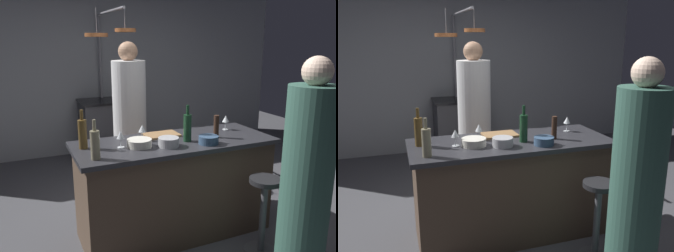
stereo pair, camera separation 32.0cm
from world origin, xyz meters
The scene contains 19 objects.
ground_plane centered at (0.00, 0.00, 0.00)m, with size 9.00×9.00×0.00m, color #4C4C51.
back_wall centered at (0.00, 2.85, 1.30)m, with size 6.40×0.16×2.60m, color #9EA3A8.
kitchen_island centered at (0.00, 0.00, 0.45)m, with size 1.80×0.72×0.90m.
stove_range centered at (0.00, 2.45, 0.45)m, with size 0.80×0.64×0.89m.
chef centered at (-0.11, 0.95, 0.82)m, with size 0.37×0.37×1.76m.
bar_stool_right centered at (0.52, -0.62, 0.38)m, with size 0.28×0.28×0.68m.
guest_right centered at (0.55, -1.01, 0.78)m, with size 0.35×0.35×1.68m.
overhead_pot_rack centered at (-0.07, 2.01, 1.64)m, with size 0.62×1.32×2.17m.
cutting_board centered at (-0.05, 0.20, 0.91)m, with size 0.32×0.22×0.02m, color #997047.
pepper_mill centered at (0.39, -0.07, 1.01)m, with size 0.05×0.05×0.21m, color #382319.
wine_bottle_green centered at (0.09, -0.07, 1.03)m, with size 0.07×0.07×0.33m.
wine_bottle_amber centered at (-0.79, 0.10, 1.03)m, with size 0.07×0.07×0.33m.
wine_bottle_white centered at (-0.76, -0.21, 1.02)m, with size 0.07×0.07×0.31m.
wine_glass_near_left_guest centered at (-0.50, -0.01, 1.01)m, with size 0.07×0.07×0.15m.
wine_glass_near_right_guest centered at (-0.27, 0.11, 1.01)m, with size 0.07×0.07×0.15m.
wine_glass_by_chef centered at (0.63, 0.14, 1.01)m, with size 0.07×0.07×0.15m.
mixing_bowl_ceramic centered at (-0.35, -0.05, 0.93)m, with size 0.21×0.21×0.07m, color silver.
mixing_bowl_steel centered at (-0.13, -0.14, 0.94)m, with size 0.18×0.18×0.08m, color #B7B7BC.
mixing_bowl_blue centered at (0.22, -0.21, 0.94)m, with size 0.17×0.17×0.07m, color #334C6B.
Camera 1 is at (-1.28, -2.68, 1.77)m, focal length 36.92 mm.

